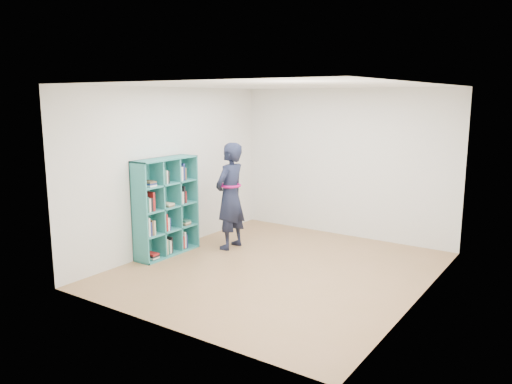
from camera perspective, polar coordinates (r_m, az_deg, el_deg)
The scene contains 9 objects.
floor at distance 7.28m, azimuth 2.48°, elevation -8.82°, with size 4.50×4.50×0.00m, color olive.
ceiling at distance 6.86m, azimuth 2.66°, elevation 12.08°, with size 4.50×4.50×0.00m, color white.
wall_left at distance 8.17m, azimuth -9.47°, elevation 2.59°, with size 0.02×4.50×2.60m, color silver.
wall_right at distance 6.17m, azimuth 18.60°, elevation -0.46°, with size 0.02×4.50×2.60m, color silver.
wall_back at distance 8.93m, azimuth 10.17°, elevation 3.26°, with size 4.00×0.02×2.60m, color silver.
wall_front at distance 5.21m, azimuth -10.52°, elevation -2.07°, with size 4.00×0.02×2.60m, color silver.
bookshelf at distance 7.91m, azimuth -10.39°, elevation -1.86°, with size 0.33×1.15×1.53m.
person at distance 8.08m, azimuth -2.97°, elevation -0.46°, with size 0.43×0.64×1.74m.
smartphone at distance 8.20m, azimuth -3.57°, elevation 0.51°, with size 0.04×0.10×0.14m.
Camera 1 is at (3.59, -5.85, 2.44)m, focal length 35.00 mm.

